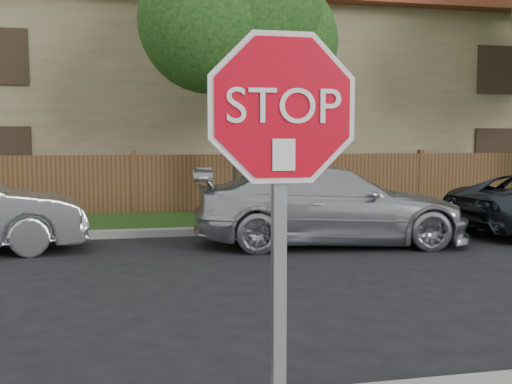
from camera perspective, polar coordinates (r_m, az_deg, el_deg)
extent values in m
cube|color=gray|center=(12.55, -11.31, -3.88)|extent=(70.00, 0.30, 0.15)
cube|color=#1E4714|center=(14.19, -11.41, -2.92)|extent=(70.00, 3.00, 0.12)
cube|color=#4E321B|center=(15.70, -11.53, 0.56)|extent=(70.00, 0.12, 1.60)
cube|color=#887954|center=(21.28, -11.80, 7.64)|extent=(34.00, 8.00, 6.00)
cube|color=brown|center=(21.67, -11.96, 16.25)|extent=(35.20, 9.20, 0.50)
cylinder|color=#382B21|center=(14.20, -1.36, 4.88)|extent=(0.44, 0.44, 3.92)
sphere|color=#113812|center=(14.49, -1.39, 16.59)|extent=(3.80, 3.80, 3.80)
sphere|color=#113812|center=(14.87, 1.91, 14.10)|extent=(3.00, 3.00, 3.00)
sphere|color=#113812|center=(13.93, -4.43, 15.87)|extent=(3.20, 3.20, 3.20)
cube|color=gray|center=(3.00, 2.17, -9.47)|extent=(0.06, 0.06, 2.30)
cylinder|color=white|center=(2.85, 2.56, 8.00)|extent=(1.01, 0.02, 1.01)
cylinder|color=red|center=(2.84, 2.62, 8.01)|extent=(0.93, 0.02, 0.93)
cube|color=white|center=(2.82, 2.67, 3.56)|extent=(0.11, 0.00, 0.15)
imported|color=#B8BAC0|center=(11.48, 7.10, -1.23)|extent=(5.41, 2.74, 1.51)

